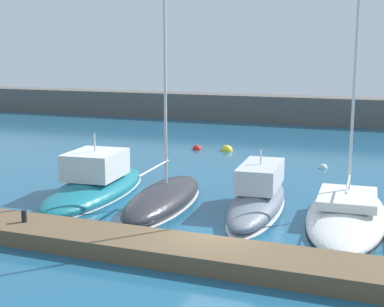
% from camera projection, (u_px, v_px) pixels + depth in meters
% --- Properties ---
extents(ground_plane, '(120.00, 120.00, 0.00)m').
position_uv_depth(ground_plane, '(213.00, 246.00, 19.67)').
color(ground_plane, '#1E567A').
extents(dock_pier, '(22.37, 2.26, 0.59)m').
position_uv_depth(dock_pier, '(197.00, 253.00, 18.16)').
color(dock_pier, brown).
rests_on(dock_pier, ground_plane).
extents(breakwater_seawall, '(108.00, 3.20, 2.53)m').
position_uv_depth(breakwater_seawall, '(336.00, 111.00, 51.75)').
color(breakwater_seawall, '#5B5651').
rests_on(breakwater_seawall, ground_plane).
extents(motorboat_teal_nearest, '(3.91, 9.52, 3.36)m').
position_uv_depth(motorboat_teal_nearest, '(95.00, 185.00, 26.74)').
color(motorboat_teal_nearest, '#19707F').
rests_on(motorboat_teal_nearest, ground_plane).
extents(sailboat_charcoal_second, '(2.90, 7.95, 13.35)m').
position_uv_depth(sailboat_charcoal_second, '(163.00, 198.00, 24.76)').
color(sailboat_charcoal_second, '#2D2D33').
rests_on(sailboat_charcoal_second, ground_plane).
extents(motorboat_slate_third, '(2.74, 8.24, 2.77)m').
position_uv_depth(motorboat_slate_third, '(258.00, 196.00, 24.12)').
color(motorboat_slate_third, slate).
rests_on(motorboat_slate_third, ground_plane).
extents(sailboat_white_fourth, '(3.76, 9.92, 16.06)m').
position_uv_depth(sailboat_white_fourth, '(347.00, 214.00, 22.81)').
color(sailboat_white_fourth, white).
rests_on(sailboat_white_fourth, ground_plane).
extents(mooring_buoy_yellow, '(0.83, 0.83, 0.83)m').
position_uv_depth(mooring_buoy_yellow, '(227.00, 151.00, 38.31)').
color(mooring_buoy_yellow, yellow).
rests_on(mooring_buoy_yellow, ground_plane).
extents(mooring_buoy_red, '(0.65, 0.65, 0.65)m').
position_uv_depth(mooring_buoy_red, '(197.00, 150.00, 38.85)').
color(mooring_buoy_red, red).
rests_on(mooring_buoy_red, ground_plane).
extents(mooring_buoy_white, '(0.50, 0.50, 0.50)m').
position_uv_depth(mooring_buoy_white, '(323.00, 168.00, 32.72)').
color(mooring_buoy_white, white).
rests_on(mooring_buoy_white, ground_plane).
extents(dock_bollard, '(0.20, 0.20, 0.44)m').
position_uv_depth(dock_bollard, '(24.00, 216.00, 20.50)').
color(dock_bollard, black).
rests_on(dock_bollard, dock_pier).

